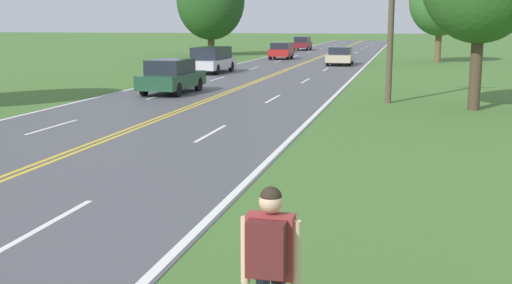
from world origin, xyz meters
TOP-DOWN VIEW (x-y plane):
  - hitchhiker_person at (6.96, 4.28)m, footprint 0.59×0.42m
  - utility_pole_midground at (7.44, 25.24)m, footprint 1.80×0.24m
  - tree_behind_sign at (10.55, 54.09)m, footprint 5.03×5.03m
  - tree_mid_treeline at (-11.08, 60.79)m, footprint 6.73×6.73m
  - car_dark_green_sedan_mid_near at (-2.44, 26.61)m, footprint 1.98×4.30m
  - car_silver_van_mid_far at (-4.28, 38.85)m, footprint 2.12×4.90m
  - car_champagne_sedan_receding at (3.05, 48.92)m, footprint 1.97×4.50m
  - car_red_hatchback_distant at (-2.96, 55.76)m, footprint 1.89×3.55m
  - car_maroon_suv_horizon at (-4.20, 75.43)m, footprint 1.77×4.24m

SIDE VIEW (x-z plane):
  - car_champagne_sedan_receding at x=3.05m, z-range 0.03..1.42m
  - car_dark_green_sedan_mid_near at x=-2.44m, z-range 0.01..1.59m
  - car_red_hatchback_distant at x=-2.96m, z-range 0.06..1.55m
  - car_maroon_suv_horizon at x=-4.20m, z-range 0.05..1.66m
  - car_silver_van_mid_far at x=-4.28m, z-range 0.05..1.73m
  - hitchhiker_person at x=6.96m, z-range 0.19..1.91m
  - utility_pole_midground at x=7.44m, z-range 0.15..7.54m
  - tree_behind_sign at x=10.55m, z-range 1.06..9.01m
  - tree_mid_treeline at x=-11.08m, z-range 0.76..10.05m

